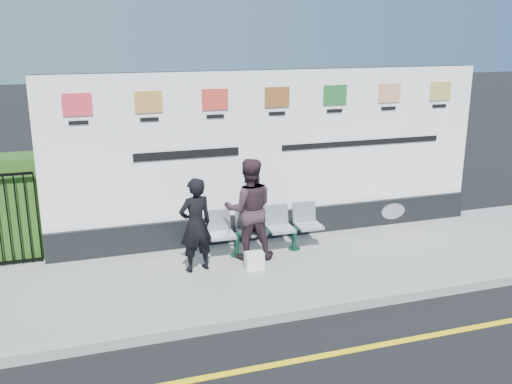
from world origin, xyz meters
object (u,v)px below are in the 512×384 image
(billboard, at_px, (275,167))
(woman_right, at_px, (249,209))
(bench, at_px, (266,241))
(woman_left, at_px, (196,225))

(billboard, xyz_separation_m, woman_right, (-0.76, -0.89, -0.45))
(bench, height_order, woman_right, woman_right)
(woman_right, bearing_deg, woman_left, 24.64)
(billboard, distance_m, bench, 1.40)
(billboard, relative_size, bench, 4.04)
(bench, bearing_deg, billboard, 61.67)
(billboard, bearing_deg, woman_left, -146.67)
(woman_right, bearing_deg, bench, -150.14)
(bench, bearing_deg, woman_right, -159.84)
(billboard, xyz_separation_m, woman_left, (-1.71, -1.12, -0.55))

